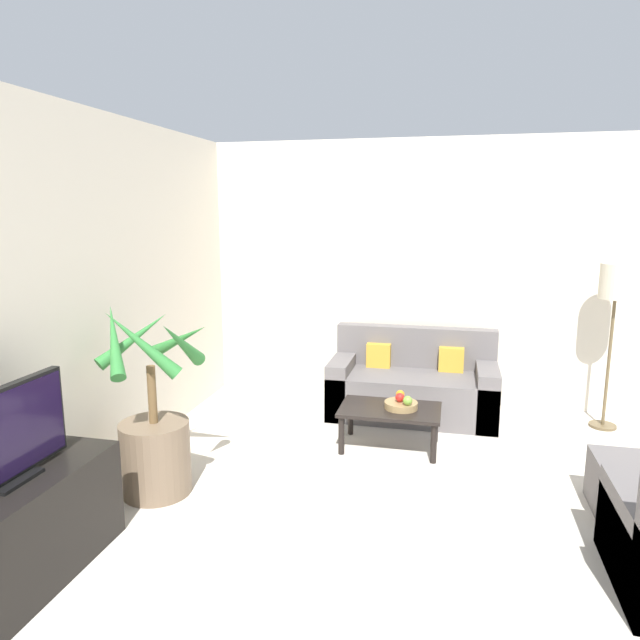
{
  "coord_description": "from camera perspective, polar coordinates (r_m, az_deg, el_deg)",
  "views": [
    {
      "loc": [
        -0.9,
        0.05,
        1.99
      ],
      "look_at": [
        -2.07,
        5.05,
        1.0
      ],
      "focal_mm": 32.0,
      "sensor_mm": 36.0,
      "label": 1
    }
  ],
  "objects": [
    {
      "name": "ottoman",
      "position": [
        4.44,
        29.02,
        -14.51
      ],
      "size": [
        0.52,
        0.49,
        0.37
      ],
      "color": "#605B5B",
      "rests_on": "ground_plane"
    },
    {
      "name": "potted_palm",
      "position": [
        4.26,
        -16.2,
        -11.0
      ],
      "size": [
        0.79,
        0.78,
        1.39
      ],
      "color": "brown",
      "rests_on": "ground_plane"
    },
    {
      "name": "wall_left",
      "position": [
        3.93,
        -27.4,
        0.3
      ],
      "size": [
        0.06,
        7.55,
        2.7
      ],
      "color": "beige",
      "rests_on": "ground_plane"
    },
    {
      "name": "sofa_loveseat",
      "position": [
        5.71,
        9.25,
        -6.59
      ],
      "size": [
        1.59,
        0.76,
        0.83
      ],
      "color": "#605B5B",
      "rests_on": "ground_plane"
    },
    {
      "name": "floor_lamp",
      "position": [
        5.74,
        27.46,
        2.51
      ],
      "size": [
        0.29,
        0.29,
        1.53
      ],
      "color": "brown",
      "rests_on": "ground_plane"
    },
    {
      "name": "fruit_bowl",
      "position": [
        4.88,
        8.1,
        -8.42
      ],
      "size": [
        0.28,
        0.28,
        0.06
      ],
      "color": "#997A4C",
      "rests_on": "coffee_table"
    },
    {
      "name": "orange_fruit",
      "position": [
        4.94,
        8.02,
        -7.38
      ],
      "size": [
        0.07,
        0.07,
        0.07
      ],
      "color": "orange",
      "rests_on": "fruit_bowl"
    },
    {
      "name": "wall_back",
      "position": [
        6.03,
        21.69,
        4.05
      ],
      "size": [
        8.42,
        0.06,
        2.7
      ],
      "color": "beige",
      "rests_on": "ground_plane"
    },
    {
      "name": "tv_console",
      "position": [
        3.62,
        -28.03,
        -18.32
      ],
      "size": [
        0.49,
        1.22,
        0.6
      ],
      "color": "black",
      "rests_on": "ground_plane"
    },
    {
      "name": "apple_red",
      "position": [
        4.86,
        8.0,
        -7.68
      ],
      "size": [
        0.08,
        0.08,
        0.08
      ],
      "color": "red",
      "rests_on": "fruit_bowl"
    },
    {
      "name": "coffee_table",
      "position": [
        4.91,
        7.02,
        -9.26
      ],
      "size": [
        0.84,
        0.53,
        0.35
      ],
      "color": "black",
      "rests_on": "ground_plane"
    },
    {
      "name": "television",
      "position": [
        3.4,
        -28.84,
        -10.08
      ],
      "size": [
        0.18,
        0.83,
        0.51
      ],
      "color": "black",
      "rests_on": "tv_console"
    },
    {
      "name": "apple_green",
      "position": [
        4.79,
        8.76,
        -7.97
      ],
      "size": [
        0.08,
        0.08,
        0.08
      ],
      "color": "olive",
      "rests_on": "fruit_bowl"
    }
  ]
}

